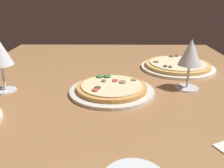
{
  "coord_description": "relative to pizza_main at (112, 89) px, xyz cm",
  "views": [
    {
      "loc": [
        -69.98,
        -0.77,
        33.54
      ],
      "look_at": [
        0.46,
        -0.06,
        7.0
      ],
      "focal_mm": 39.35,
      "sensor_mm": 36.0,
      "label": 1
    }
  ],
  "objects": [
    {
      "name": "dining_table",
      "position": [
        -0.97,
        0.11,
        -3.17
      ],
      "size": [
        150.0,
        110.0,
        4.0
      ],
      "primitive_type": "cube",
      "color": "#996B42",
      "rests_on": "ground"
    },
    {
      "name": "wine_glass_far",
      "position": [
        3.76,
        -24.32,
        10.18
      ],
      "size": [
        7.47,
        7.47,
        16.09
      ],
      "color": "silver",
      "rests_on": "dining_table"
    },
    {
      "name": "pizza_side",
      "position": [
        25.59,
        -26.5,
        0.03
      ],
      "size": [
        29.53,
        29.53,
        3.34
      ],
      "color": "white",
      "rests_on": "dining_table"
    },
    {
      "name": "pizza_main",
      "position": [
        0.0,
        0.0,
        0.0
      ],
      "size": [
        26.39,
        26.39,
        3.39
      ],
      "color": "silver",
      "rests_on": "dining_table"
    }
  ]
}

